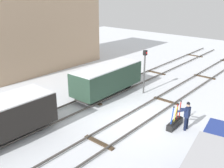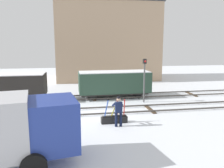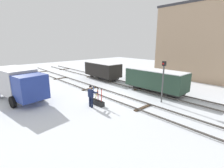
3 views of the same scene
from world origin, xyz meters
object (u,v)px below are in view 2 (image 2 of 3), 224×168
object	(u,v)px
rail_worker	(118,109)
signal_post	(144,76)
freight_car_near_switch	(11,86)
switch_lever_frame	(114,119)
freight_car_back_track	(114,82)

from	to	relation	value
rail_worker	signal_post	distance (m)	5.85
freight_car_near_switch	rail_worker	bearing A→B (deg)	-43.08
signal_post	rail_worker	bearing A→B (deg)	-121.57
switch_lever_frame	rail_worker	xyz separation A→B (m)	(0.12, -0.60, 0.71)
switch_lever_frame	freight_car_back_track	bearing A→B (deg)	77.08
signal_post	freight_car_back_track	world-z (taller)	signal_post
rail_worker	freight_car_back_track	xyz separation A→B (m)	(1.02, 6.84, 0.33)
signal_post	freight_car_back_track	size ratio (longest dim) A/B	0.57
switch_lever_frame	rail_worker	world-z (taller)	rail_worker
switch_lever_frame	freight_car_near_switch	size ratio (longest dim) A/B	0.30
rail_worker	freight_car_near_switch	bearing A→B (deg)	133.67
rail_worker	switch_lever_frame	bearing A→B (deg)	98.42
freight_car_back_track	freight_car_near_switch	world-z (taller)	freight_car_back_track
switch_lever_frame	signal_post	bearing A→B (deg)	51.37
rail_worker	signal_post	bearing A→B (deg)	55.87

